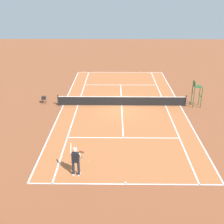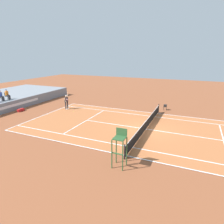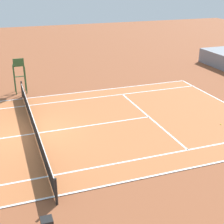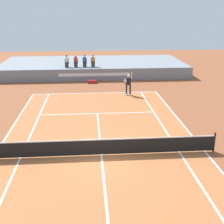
# 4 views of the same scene
# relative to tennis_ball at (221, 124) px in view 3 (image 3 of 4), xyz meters

# --- Properties ---
(ground_plane) EXTENTS (80.00, 80.00, 0.00)m
(ground_plane) POSITION_rel_tennis_ball_xyz_m (-2.26, -9.59, -0.03)
(ground_plane) COLOR brown
(court) EXTENTS (11.08, 23.88, 0.03)m
(court) POSITION_rel_tennis_ball_xyz_m (-2.26, -9.59, -0.02)
(court) COLOR #B76638
(court) RESTS_ON ground
(net) EXTENTS (11.98, 0.10, 1.07)m
(net) POSITION_rel_tennis_ball_xyz_m (-2.26, -9.59, 0.49)
(net) COLOR black
(net) RESTS_ON ground
(tennis_ball) EXTENTS (0.07, 0.07, 0.07)m
(tennis_ball) POSITION_rel_tennis_ball_xyz_m (0.00, 0.00, 0.00)
(tennis_ball) COLOR #D1E533
(tennis_ball) RESTS_ON ground
(umpire_chair) EXTENTS (0.77, 0.77, 2.44)m
(umpire_chair) POSITION_rel_tennis_ball_xyz_m (-9.09, -9.59, 1.52)
(umpire_chair) COLOR #2D562D
(umpire_chair) RESTS_ON ground
(ball_hopper) EXTENTS (0.36, 0.36, 0.70)m
(ball_hopper) POSITION_rel_tennis_ball_xyz_m (5.15, -10.14, 0.54)
(ball_hopper) COLOR black
(ball_hopper) RESTS_ON ground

